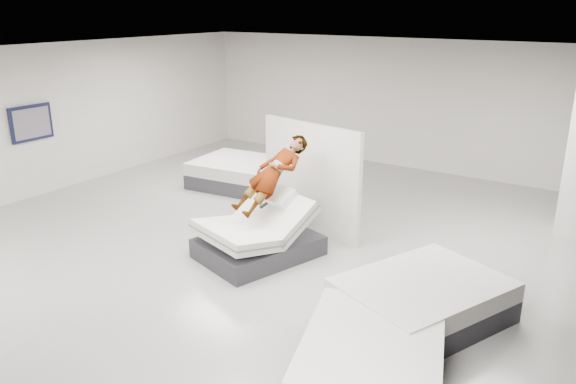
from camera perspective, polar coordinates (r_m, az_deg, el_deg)
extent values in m
plane|color=#A5A39C|center=(8.91, -4.65, -7.98)|extent=(14.00, 14.00, 0.00)
plane|color=black|center=(8.01, -5.25, 12.96)|extent=(14.00, 14.00, 0.00)
cube|color=silver|center=(14.34, 12.78, 8.59)|extent=(12.00, 0.04, 3.20)
cube|color=silver|center=(12.84, -26.65, 5.95)|extent=(0.04, 14.00, 3.20)
cube|color=#333338|center=(9.32, -2.99, -5.59)|extent=(1.86, 2.16, 0.32)
cube|color=white|center=(9.31, -1.44, -2.27)|extent=(1.57, 1.24, 0.68)
cube|color=slate|center=(9.31, -1.44, -2.27)|extent=(1.57, 1.17, 0.55)
cube|color=white|center=(8.96, -5.28, -4.36)|extent=(1.59, 1.31, 0.34)
cube|color=slate|center=(8.96, -5.28, -4.36)|extent=(1.61, 1.30, 0.17)
cube|color=silver|center=(9.29, -0.79, -0.41)|extent=(0.59, 0.51, 0.31)
imported|color=slate|center=(9.14, -1.58, 0.57)|extent=(0.99, 1.52, 1.44)
cube|color=black|center=(8.83, -2.49, -1.36)|extent=(0.09, 0.15, 0.08)
cube|color=silver|center=(10.06, 2.32, 1.38)|extent=(2.19, 0.51, 2.01)
cube|color=#333338|center=(7.75, 13.41, -11.50)|extent=(2.24, 2.51, 0.31)
cube|color=white|center=(7.62, 13.57, -9.64)|extent=(2.24, 2.51, 0.26)
cube|color=#333338|center=(6.54, 8.45, -17.42)|extent=(2.01, 2.33, 0.30)
cube|color=white|center=(6.39, 8.57, -15.45)|extent=(2.01, 2.33, 0.25)
cube|color=#333338|center=(12.86, -4.46, 1.28)|extent=(2.34, 1.85, 0.33)
cube|color=white|center=(12.78, -4.49, 2.57)|extent=(2.34, 1.85, 0.27)
cube|color=black|center=(13.04, -24.64, 6.40)|extent=(0.05, 0.95, 0.75)
cube|color=#8E725F|center=(13.01, -24.57, 6.38)|extent=(0.02, 0.82, 0.62)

